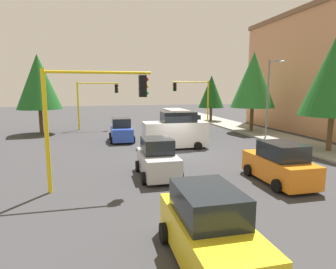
{
  "coord_description": "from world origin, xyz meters",
  "views": [
    {
      "loc": [
        19.02,
        -5.29,
        4.5
      ],
      "look_at": [
        -1.21,
        -0.49,
        1.2
      ],
      "focal_mm": 31.03,
      "sensor_mm": 36.0,
      "label": 1
    }
  ],
  "objects_px": {
    "tree_opposite_side": "(38,82)",
    "car_yellow": "(209,230)",
    "car_blue": "(121,131)",
    "tree_roadside_near": "(335,75)",
    "traffic_signal_near_right": "(91,105)",
    "tree_roadside_far": "(211,92)",
    "traffic_signal_far_right": "(96,96)",
    "car_orange": "(279,164)",
    "traffic_signal_far_left": "(193,94)",
    "car_silver": "(158,159)",
    "delivery_van_white": "(176,131)",
    "tree_roadside_mid": "(253,80)",
    "street_lamp_curbside": "(270,90)",
    "car_green": "(190,125)"
  },
  "relations": [
    {
      "from": "tree_roadside_far",
      "to": "car_yellow",
      "type": "height_order",
      "value": "tree_roadside_far"
    },
    {
      "from": "traffic_signal_near_right",
      "to": "tree_opposite_side",
      "type": "height_order",
      "value": "tree_opposite_side"
    },
    {
      "from": "tree_opposite_side",
      "to": "car_green",
      "type": "relative_size",
      "value": 2.08
    },
    {
      "from": "car_orange",
      "to": "car_blue",
      "type": "xyz_separation_m",
      "value": [
        -13.13,
        -6.54,
        -0.0
      ]
    },
    {
      "from": "delivery_van_white",
      "to": "traffic_signal_far_left",
      "type": "bearing_deg",
      "value": 155.95
    },
    {
      "from": "tree_opposite_side",
      "to": "delivery_van_white",
      "type": "bearing_deg",
      "value": 48.49
    },
    {
      "from": "tree_roadside_near",
      "to": "car_blue",
      "type": "distance_m",
      "value": 16.76
    },
    {
      "from": "traffic_signal_far_left",
      "to": "tree_roadside_mid",
      "type": "bearing_deg",
      "value": 35.91
    },
    {
      "from": "tree_roadside_near",
      "to": "car_blue",
      "type": "xyz_separation_m",
      "value": [
        -8.04,
        -13.98,
        -4.55
      ]
    },
    {
      "from": "traffic_signal_far_right",
      "to": "car_orange",
      "type": "distance_m",
      "value": 22.98
    },
    {
      "from": "tree_opposite_side",
      "to": "car_silver",
      "type": "relative_size",
      "value": 2.16
    },
    {
      "from": "car_green",
      "to": "tree_opposite_side",
      "type": "bearing_deg",
      "value": -104.37
    },
    {
      "from": "traffic_signal_near_right",
      "to": "tree_roadside_near",
      "type": "relative_size",
      "value": 0.64
    },
    {
      "from": "delivery_van_white",
      "to": "car_orange",
      "type": "distance_m",
      "value": 9.5
    },
    {
      "from": "car_orange",
      "to": "car_green",
      "type": "xyz_separation_m",
      "value": [
        -15.39,
        0.38,
        -0.0
      ]
    },
    {
      "from": "traffic_signal_far_right",
      "to": "traffic_signal_near_right",
      "type": "height_order",
      "value": "traffic_signal_near_right"
    },
    {
      "from": "traffic_signal_far_right",
      "to": "delivery_van_white",
      "type": "distance_m",
      "value": 13.6
    },
    {
      "from": "tree_roadside_mid",
      "to": "car_blue",
      "type": "relative_size",
      "value": 2.21
    },
    {
      "from": "tree_roadside_near",
      "to": "car_yellow",
      "type": "bearing_deg",
      "value": -51.43
    },
    {
      "from": "traffic_signal_far_right",
      "to": "delivery_van_white",
      "type": "relative_size",
      "value": 1.09
    },
    {
      "from": "tree_opposite_side",
      "to": "tree_roadside_far",
      "type": "relative_size",
      "value": 1.25
    },
    {
      "from": "traffic_signal_near_right",
      "to": "car_silver",
      "type": "relative_size",
      "value": 1.47
    },
    {
      "from": "street_lamp_curbside",
      "to": "car_silver",
      "type": "relative_size",
      "value": 1.93
    },
    {
      "from": "traffic_signal_far_right",
      "to": "tree_roadside_far",
      "type": "distance_m",
      "value": 15.65
    },
    {
      "from": "traffic_signal_far_right",
      "to": "delivery_van_white",
      "type": "height_order",
      "value": "traffic_signal_far_right"
    },
    {
      "from": "tree_roadside_mid",
      "to": "tree_roadside_near",
      "type": "height_order",
      "value": "tree_roadside_near"
    },
    {
      "from": "traffic_signal_near_right",
      "to": "car_blue",
      "type": "xyz_separation_m",
      "value": [
        -12.04,
        2.16,
        -2.9
      ]
    },
    {
      "from": "tree_opposite_side",
      "to": "tree_roadside_far",
      "type": "bearing_deg",
      "value": 106.31
    },
    {
      "from": "tree_roadside_mid",
      "to": "delivery_van_white",
      "type": "xyz_separation_m",
      "value": [
        6.0,
        -9.7,
        -4.07
      ]
    },
    {
      "from": "delivery_van_white",
      "to": "car_orange",
      "type": "relative_size",
      "value": 1.17
    },
    {
      "from": "traffic_signal_far_left",
      "to": "car_blue",
      "type": "height_order",
      "value": "traffic_signal_far_left"
    },
    {
      "from": "car_orange",
      "to": "car_blue",
      "type": "bearing_deg",
      "value": -153.52
    },
    {
      "from": "traffic_signal_near_right",
      "to": "traffic_signal_far_left",
      "type": "bearing_deg",
      "value": 150.54
    },
    {
      "from": "tree_roadside_far",
      "to": "tree_roadside_near",
      "type": "bearing_deg",
      "value": 2.86
    },
    {
      "from": "traffic_signal_far_left",
      "to": "tree_roadside_far",
      "type": "xyz_separation_m",
      "value": [
        -4.0,
        3.85,
        0.24
      ]
    },
    {
      "from": "traffic_signal_near_right",
      "to": "tree_roadside_near",
      "type": "height_order",
      "value": "tree_roadside_near"
    },
    {
      "from": "tree_roadside_near",
      "to": "car_blue",
      "type": "bearing_deg",
      "value": -119.9
    },
    {
      "from": "traffic_signal_far_right",
      "to": "traffic_signal_far_left",
      "type": "height_order",
      "value": "traffic_signal_far_left"
    },
    {
      "from": "tree_opposite_side",
      "to": "car_yellow",
      "type": "xyz_separation_m",
      "value": [
        24.48,
        8.35,
        -4.25
      ]
    },
    {
      "from": "traffic_signal_near_right",
      "to": "car_yellow",
      "type": "bearing_deg",
      "value": 24.8
    },
    {
      "from": "car_orange",
      "to": "car_silver",
      "type": "bearing_deg",
      "value": -113.34
    },
    {
      "from": "tree_opposite_side",
      "to": "car_orange",
      "type": "height_order",
      "value": "tree_opposite_side"
    },
    {
      "from": "traffic_signal_far_left",
      "to": "car_silver",
      "type": "xyz_separation_m",
      "value": [
        18.71,
        -8.1,
        -2.95
      ]
    },
    {
      "from": "tree_roadside_near",
      "to": "car_silver",
      "type": "xyz_separation_m",
      "value": [
        2.71,
        -12.95,
        -4.55
      ]
    },
    {
      "from": "tree_roadside_far",
      "to": "tree_opposite_side",
      "type": "bearing_deg",
      "value": -73.69
    },
    {
      "from": "tree_roadside_mid",
      "to": "tree_opposite_side",
      "type": "bearing_deg",
      "value": -100.78
    },
    {
      "from": "tree_opposite_side",
      "to": "car_blue",
      "type": "distance_m",
      "value": 10.49
    },
    {
      "from": "tree_roadside_near",
      "to": "car_yellow",
      "type": "xyz_separation_m",
      "value": [
        10.48,
        -13.15,
        -4.55
      ]
    },
    {
      "from": "delivery_van_white",
      "to": "car_blue",
      "type": "bearing_deg",
      "value": -136.88
    },
    {
      "from": "car_yellow",
      "to": "car_orange",
      "type": "distance_m",
      "value": 7.85
    }
  ]
}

